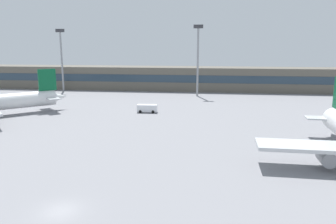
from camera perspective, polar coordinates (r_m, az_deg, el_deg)
name	(u,v)px	position (r m, az deg, el deg)	size (l,w,h in m)	color
ground_plane	(138,124)	(75.22, -5.14, -2.11)	(400.00, 400.00, 0.00)	gray
terminal_building	(169,78)	(131.20, 0.23, 5.83)	(156.93, 12.13, 9.00)	#5B564C
service_van_white	(147,108)	(87.76, -3.60, 0.65)	(5.27, 2.47, 2.08)	white
floodlight_tower_west	(61,55)	(133.33, -17.87, 9.30)	(3.20, 0.80, 23.30)	gray
floodlight_tower_east	(198,55)	(114.53, 5.17, 9.72)	(3.20, 0.80, 24.14)	gray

